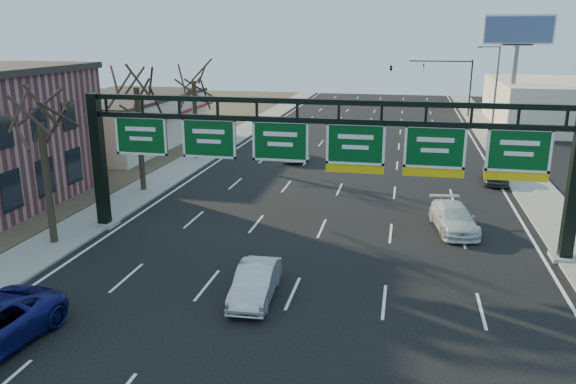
# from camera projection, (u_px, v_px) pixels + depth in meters

# --- Properties ---
(ground) EXTENTS (160.00, 160.00, 0.00)m
(ground) POSITION_uv_depth(u_px,v_px,m) (282.00, 317.00, 20.91)
(ground) COLOR black
(ground) RESTS_ON ground
(sidewalk_left) EXTENTS (3.00, 120.00, 0.12)m
(sidewalk_left) POSITION_uv_depth(u_px,v_px,m) (173.00, 172.00, 42.24)
(sidewalk_left) COLOR gray
(sidewalk_left) RESTS_ON ground
(sidewalk_right) EXTENTS (3.00, 120.00, 0.12)m
(sidewalk_right) POSITION_uv_depth(u_px,v_px,m) (535.00, 191.00, 37.20)
(sidewalk_right) COLOR gray
(sidewalk_right) RESTS_ON ground
(dirt_strip_left) EXTENTS (21.00, 120.00, 0.06)m
(dirt_strip_left) POSITION_uv_depth(u_px,v_px,m) (30.00, 165.00, 44.65)
(dirt_strip_left) COLOR #473D2B
(dirt_strip_left) RESTS_ON ground
(lane_markings) EXTENTS (21.60, 120.00, 0.01)m
(lane_markings) POSITION_uv_depth(u_px,v_px,m) (343.00, 182.00, 39.74)
(lane_markings) COLOR white
(lane_markings) RESTS_ON ground
(sign_gantry) EXTENTS (24.60, 1.20, 7.20)m
(sign_gantry) POSITION_uv_depth(u_px,v_px,m) (321.00, 152.00, 27.14)
(sign_gantry) COLOR black
(sign_gantry) RESTS_ON ground
(cream_strip) EXTENTS (10.90, 18.40, 4.70)m
(cream_strip) POSITION_uv_depth(u_px,v_px,m) (123.00, 121.00, 51.79)
(cream_strip) COLOR beige
(cream_strip) RESTS_ON ground
(building_right_distant) EXTENTS (12.00, 20.00, 5.00)m
(building_right_distant) POSITION_uv_depth(u_px,v_px,m) (550.00, 103.00, 63.36)
(building_right_distant) COLOR beige
(building_right_distant) RESTS_ON ground
(tree_gantry) EXTENTS (3.60, 3.60, 8.48)m
(tree_gantry) POSITION_uv_depth(u_px,v_px,m) (37.00, 101.00, 26.19)
(tree_gantry) COLOR #2D2319
(tree_gantry) RESTS_ON sidewalk_left
(tree_mid) EXTENTS (3.60, 3.60, 9.24)m
(tree_mid) POSITION_uv_depth(u_px,v_px,m) (135.00, 71.00, 35.40)
(tree_mid) COLOR #2D2319
(tree_mid) RESTS_ON sidewalk_left
(tree_far) EXTENTS (3.60, 3.60, 8.86)m
(tree_far) POSITION_uv_depth(u_px,v_px,m) (193.00, 68.00, 44.92)
(tree_far) COLOR #2D2319
(tree_far) RESTS_ON sidewalk_left
(streetlight_far) EXTENTS (2.15, 0.22, 9.00)m
(streetlight_far) POSITION_uv_depth(u_px,v_px,m) (494.00, 87.00, 54.72)
(streetlight_far) COLOR slate
(streetlight_far) RESTS_ON sidewalk_right
(billboard_right) EXTENTS (7.00, 0.50, 12.00)m
(billboard_right) POSITION_uv_depth(u_px,v_px,m) (517.00, 44.00, 57.82)
(billboard_right) COLOR slate
(billboard_right) RESTS_ON ground
(traffic_signal_mast) EXTENTS (10.16, 0.54, 7.00)m
(traffic_signal_mast) POSITION_uv_depth(u_px,v_px,m) (421.00, 72.00, 70.06)
(traffic_signal_mast) COLOR black
(traffic_signal_mast) RESTS_ON ground
(car_silver_sedan) EXTENTS (1.66, 4.21, 1.36)m
(car_silver_sedan) POSITION_uv_depth(u_px,v_px,m) (255.00, 283.00, 22.16)
(car_silver_sedan) COLOR #B4B4B9
(car_silver_sedan) RESTS_ON ground
(car_white_wagon) EXTENTS (2.71, 5.01, 1.38)m
(car_white_wagon) POSITION_uv_depth(u_px,v_px,m) (454.00, 218.00, 29.86)
(car_white_wagon) COLOR silver
(car_white_wagon) RESTS_ON ground
(car_grey_far) EXTENTS (1.83, 4.14, 1.39)m
(car_grey_far) POSITION_uv_depth(u_px,v_px,m) (495.00, 173.00, 39.43)
(car_grey_far) COLOR #46494C
(car_grey_far) RESTS_ON ground
(car_silver_distant) EXTENTS (2.23, 4.58, 1.45)m
(car_silver_distant) POSITION_uv_depth(u_px,v_px,m) (295.00, 151.00, 46.54)
(car_silver_distant) COLOR #BCBBC1
(car_silver_distant) RESTS_ON ground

